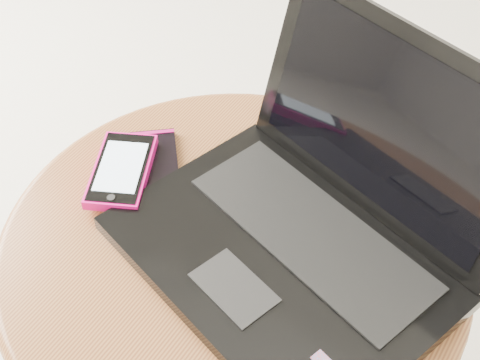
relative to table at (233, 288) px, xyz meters
The scene contains 4 objects.
table is the anchor object (origin of this frame).
laptop 0.16m from the table, 28.01° to the left, with size 0.44×0.41×0.23m.
phone_black 0.19m from the table, 161.48° to the left, with size 0.12×0.12×0.01m.
phone_pink 0.20m from the table, behind, with size 0.12×0.14×0.02m.
Camera 1 is at (0.34, -0.40, 1.08)m, focal length 52.11 mm.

